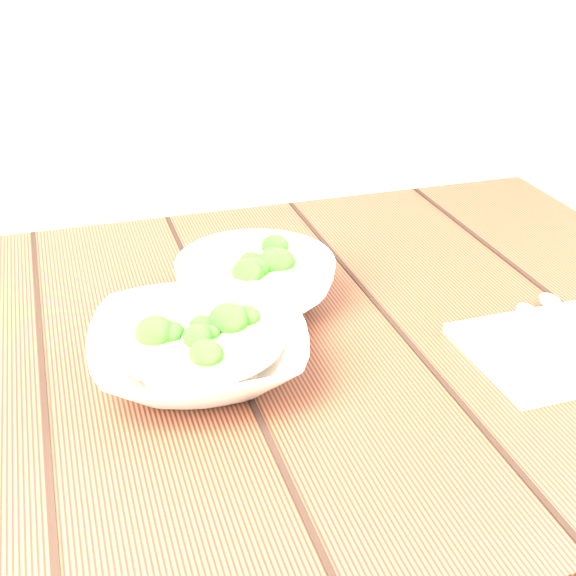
{
  "coord_description": "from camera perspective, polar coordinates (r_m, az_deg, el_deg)",
  "views": [
    {
      "loc": [
        -0.18,
        -0.76,
        1.22
      ],
      "look_at": [
        0.06,
        0.02,
        0.8
      ],
      "focal_mm": 50.0,
      "sensor_mm": 36.0,
      "label": 1
    }
  ],
  "objects": [
    {
      "name": "table",
      "position": [
        0.98,
        -2.99,
        -9.94
      ],
      "size": [
        1.2,
        0.8,
        0.75
      ],
      "color": "#381C10",
      "rests_on": "ground"
    },
    {
      "name": "soup_bowl_front",
      "position": [
        0.85,
        -6.34,
        -4.37
      ],
      "size": [
        0.26,
        0.26,
        0.07
      ],
      "color": "white",
      "rests_on": "table"
    },
    {
      "name": "soup_bowl_back",
      "position": [
        0.97,
        -2.31,
        0.51
      ],
      "size": [
        0.24,
        0.24,
        0.07
      ],
      "color": "white",
      "rests_on": "table"
    },
    {
      "name": "trivet",
      "position": [
        0.92,
        -2.96,
        -2.83
      ],
      "size": [
        0.11,
        0.11,
        0.02
      ],
      "primitive_type": "torus",
      "rotation": [
        0.0,
        0.0,
        -0.07
      ],
      "color": "black",
      "rests_on": "table"
    },
    {
      "name": "napkin",
      "position": [
        0.94,
        18.69,
        -4.11
      ],
      "size": [
        0.2,
        0.17,
        0.01
      ],
      "primitive_type": "cube",
      "rotation": [
        0.0,
        0.0,
        0.02
      ],
      "color": "#BDB69D",
      "rests_on": "table"
    },
    {
      "name": "spoon_left",
      "position": [
        0.96,
        17.32,
        -2.62
      ],
      "size": [
        0.06,
        0.16,
        0.01
      ],
      "color": "#B6B0A1",
      "rests_on": "napkin"
    },
    {
      "name": "spoon_right",
      "position": [
        0.99,
        18.81,
        -1.83
      ],
      "size": [
        0.06,
        0.16,
        0.01
      ],
      "color": "#B6B0A1",
      "rests_on": "napkin"
    }
  ]
}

